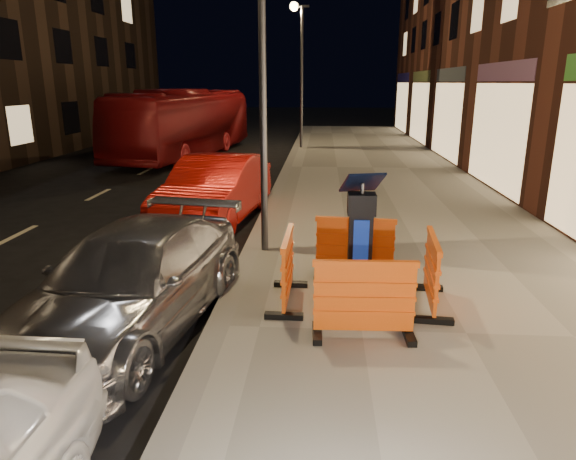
# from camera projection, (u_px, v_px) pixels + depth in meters

# --- Properties ---
(ground_plane) EXTENTS (120.00, 120.00, 0.00)m
(ground_plane) POSITION_uv_depth(u_px,v_px,m) (218.00, 336.00, 6.34)
(ground_plane) COLOR black
(ground_plane) RESTS_ON ground
(sidewalk) EXTENTS (6.00, 60.00, 0.15)m
(sidewalk) POSITION_uv_depth(u_px,v_px,m) (466.00, 339.00, 6.13)
(sidewalk) COLOR gray
(sidewalk) RESTS_ON ground
(kerb) EXTENTS (0.30, 60.00, 0.15)m
(kerb) POSITION_uv_depth(u_px,v_px,m) (218.00, 331.00, 6.32)
(kerb) COLOR slate
(kerb) RESTS_ON ground
(parking_kiosk) EXTENTS (0.56, 0.56, 1.69)m
(parking_kiosk) POSITION_uv_depth(u_px,v_px,m) (360.00, 244.00, 6.70)
(parking_kiosk) COLOR black
(parking_kiosk) RESTS_ON sidewalk
(barrier_front) EXTENTS (1.23, 0.54, 0.94)m
(barrier_front) POSITION_uv_depth(u_px,v_px,m) (364.00, 299.00, 5.90)
(barrier_front) COLOR #FF5D12
(barrier_front) RESTS_ON sidewalk
(barrier_back) EXTENTS (1.26, 0.63, 0.94)m
(barrier_back) POSITION_uv_depth(u_px,v_px,m) (355.00, 248.00, 7.72)
(barrier_back) COLOR #FF5D12
(barrier_back) RESTS_ON sidewalk
(barrier_kerbside) EXTENTS (0.52, 1.22, 0.94)m
(barrier_kerbside) POSITION_uv_depth(u_px,v_px,m) (288.00, 269.00, 6.87)
(barrier_kerbside) COLOR #FF5D12
(barrier_kerbside) RESTS_ON sidewalk
(barrier_bldgside) EXTENTS (0.61, 1.25, 0.94)m
(barrier_bldgside) POSITION_uv_depth(u_px,v_px,m) (432.00, 272.00, 6.74)
(barrier_bldgside) COLOR #FF5D12
(barrier_bldgside) RESTS_ON sidewalk
(car_silver) EXTENTS (2.45, 4.61, 1.27)m
(car_silver) POSITION_uv_depth(u_px,v_px,m) (136.00, 327.00, 6.59)
(car_silver) COLOR #B6B6BB
(car_silver) RESTS_ON ground
(car_red) EXTENTS (2.06, 4.58, 1.46)m
(car_red) POSITION_uv_depth(u_px,v_px,m) (217.00, 221.00, 11.60)
(car_red) COLOR #A10F0B
(car_red) RESTS_ON ground
(bus_doubledecker) EXTENTS (3.87, 10.19, 2.77)m
(bus_doubledecker) POSITION_uv_depth(u_px,v_px,m) (187.00, 156.00, 21.85)
(bus_doubledecker) COLOR maroon
(bus_doubledecker) RESTS_ON ground
(street_lamp_mid) EXTENTS (0.12, 0.12, 6.00)m
(street_lamp_mid) POSITION_uv_depth(u_px,v_px,m) (263.00, 74.00, 8.33)
(street_lamp_mid) COLOR #3F3F44
(street_lamp_mid) RESTS_ON sidewalk
(street_lamp_far) EXTENTS (0.12, 0.12, 6.00)m
(street_lamp_far) POSITION_uv_depth(u_px,v_px,m) (302.00, 79.00, 22.71)
(street_lamp_far) COLOR #3F3F44
(street_lamp_far) RESTS_ON sidewalk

